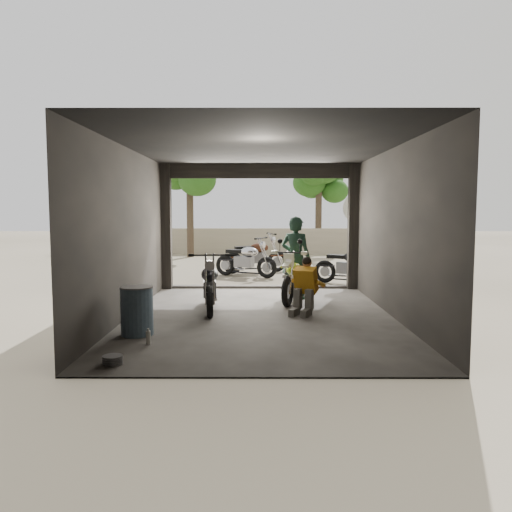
{
  "coord_description": "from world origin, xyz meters",
  "views": [
    {
      "loc": [
        -0.06,
        -9.35,
        2.02
      ],
      "look_at": [
        -0.09,
        0.6,
        1.12
      ],
      "focal_mm": 35.0,
      "sensor_mm": 36.0,
      "label": 1
    }
  ],
  "objects_px": {
    "outside_bike_a": "(246,257)",
    "outside_bike_b": "(255,253)",
    "left_bike": "(210,281)",
    "outside_bike_c": "(349,263)",
    "sign_post": "(358,222)",
    "main_bike": "(295,275)",
    "stool": "(309,276)",
    "helmet": "(308,268)",
    "oil_drum": "(137,312)",
    "rider": "(296,258)",
    "mechanic": "(304,287)"
  },
  "relations": [
    {
      "from": "outside_bike_a",
      "to": "sign_post",
      "type": "relative_size",
      "value": 0.72
    },
    {
      "from": "main_bike",
      "to": "outside_bike_b",
      "type": "bearing_deg",
      "value": 117.53
    },
    {
      "from": "outside_bike_b",
      "to": "mechanic",
      "type": "xyz_separation_m",
      "value": [
        0.96,
        -6.63,
        -0.1
      ]
    },
    {
      "from": "main_bike",
      "to": "sign_post",
      "type": "bearing_deg",
      "value": 73.48
    },
    {
      "from": "left_bike",
      "to": "outside_bike_c",
      "type": "relative_size",
      "value": 1.01
    },
    {
      "from": "rider",
      "to": "helmet",
      "type": "xyz_separation_m",
      "value": [
        0.4,
        1.04,
        -0.35
      ]
    },
    {
      "from": "outside_bike_c",
      "to": "sign_post",
      "type": "distance_m",
      "value": 1.16
    },
    {
      "from": "outside_bike_a",
      "to": "oil_drum",
      "type": "relative_size",
      "value": 2.27
    },
    {
      "from": "helmet",
      "to": "oil_drum",
      "type": "xyz_separation_m",
      "value": [
        -3.21,
        -4.4,
        -0.2
      ]
    },
    {
      "from": "mechanic",
      "to": "outside_bike_c",
      "type": "bearing_deg",
      "value": 92.92
    },
    {
      "from": "helmet",
      "to": "oil_drum",
      "type": "height_order",
      "value": "oil_drum"
    },
    {
      "from": "outside_bike_b",
      "to": "rider",
      "type": "height_order",
      "value": "rider"
    },
    {
      "from": "outside_bike_b",
      "to": "outside_bike_c",
      "type": "height_order",
      "value": "outside_bike_b"
    },
    {
      "from": "rider",
      "to": "helmet",
      "type": "height_order",
      "value": "rider"
    },
    {
      "from": "main_bike",
      "to": "left_bike",
      "type": "relative_size",
      "value": 1.0
    },
    {
      "from": "main_bike",
      "to": "stool",
      "type": "relative_size",
      "value": 3.71
    },
    {
      "from": "oil_drum",
      "to": "sign_post",
      "type": "bearing_deg",
      "value": 51.36
    },
    {
      "from": "outside_bike_c",
      "to": "stool",
      "type": "distance_m",
      "value": 1.78
    },
    {
      "from": "rider",
      "to": "outside_bike_a",
      "type": "bearing_deg",
      "value": -46.9
    },
    {
      "from": "stool",
      "to": "outside_bike_b",
      "type": "bearing_deg",
      "value": 109.39
    },
    {
      "from": "main_bike",
      "to": "outside_bike_c",
      "type": "distance_m",
      "value": 3.11
    },
    {
      "from": "mechanic",
      "to": "helmet",
      "type": "relative_size",
      "value": 4.09
    },
    {
      "from": "main_bike",
      "to": "outside_bike_a",
      "type": "bearing_deg",
      "value": 123.73
    },
    {
      "from": "outside_bike_b",
      "to": "rider",
      "type": "relative_size",
      "value": 1.01
    },
    {
      "from": "main_bike",
      "to": "outside_bike_b",
      "type": "distance_m",
      "value": 5.29
    },
    {
      "from": "oil_drum",
      "to": "stool",
      "type": "bearing_deg",
      "value": 53.6
    },
    {
      "from": "main_bike",
      "to": "outside_bike_c",
      "type": "height_order",
      "value": "outside_bike_c"
    },
    {
      "from": "helmet",
      "to": "sign_post",
      "type": "relative_size",
      "value": 0.11
    },
    {
      "from": "outside_bike_c",
      "to": "rider",
      "type": "bearing_deg",
      "value": 172.44
    },
    {
      "from": "outside_bike_a",
      "to": "stool",
      "type": "relative_size",
      "value": 3.78
    },
    {
      "from": "outside_bike_b",
      "to": "mechanic",
      "type": "distance_m",
      "value": 6.7
    },
    {
      "from": "helmet",
      "to": "oil_drum",
      "type": "relative_size",
      "value": 0.33
    },
    {
      "from": "main_bike",
      "to": "left_bike",
      "type": "bearing_deg",
      "value": -132.65
    },
    {
      "from": "oil_drum",
      "to": "outside_bike_a",
      "type": "bearing_deg",
      "value": 77.64
    },
    {
      "from": "left_bike",
      "to": "outside_bike_c",
      "type": "height_order",
      "value": "left_bike"
    },
    {
      "from": "rider",
      "to": "stool",
      "type": "relative_size",
      "value": 3.95
    },
    {
      "from": "left_bike",
      "to": "outside_bike_c",
      "type": "distance_m",
      "value": 5.03
    },
    {
      "from": "main_bike",
      "to": "outside_bike_c",
      "type": "bearing_deg",
      "value": 74.96
    },
    {
      "from": "left_bike",
      "to": "oil_drum",
      "type": "xyz_separation_m",
      "value": [
        -0.98,
        -2.03,
        -0.2
      ]
    },
    {
      "from": "oil_drum",
      "to": "rider",
      "type": "bearing_deg",
      "value": 50.13
    },
    {
      "from": "main_bike",
      "to": "sign_post",
      "type": "xyz_separation_m",
      "value": [
        1.94,
        2.85,
        1.12
      ]
    },
    {
      "from": "outside_bike_b",
      "to": "rider",
      "type": "bearing_deg",
      "value": 172.73
    },
    {
      "from": "helmet",
      "to": "sign_post",
      "type": "distance_m",
      "value": 2.39
    },
    {
      "from": "main_bike",
      "to": "rider",
      "type": "bearing_deg",
      "value": 100.91
    },
    {
      "from": "main_bike",
      "to": "helmet",
      "type": "relative_size",
      "value": 6.69
    },
    {
      "from": "sign_post",
      "to": "rider",
      "type": "bearing_deg",
      "value": -130.1
    },
    {
      "from": "outside_bike_a",
      "to": "outside_bike_b",
      "type": "distance_m",
      "value": 1.09
    },
    {
      "from": "rider",
      "to": "main_bike",
      "type": "bearing_deg",
      "value": 108.52
    },
    {
      "from": "mechanic",
      "to": "oil_drum",
      "type": "relative_size",
      "value": 1.36
    },
    {
      "from": "left_bike",
      "to": "helmet",
      "type": "distance_m",
      "value": 3.26
    }
  ]
}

